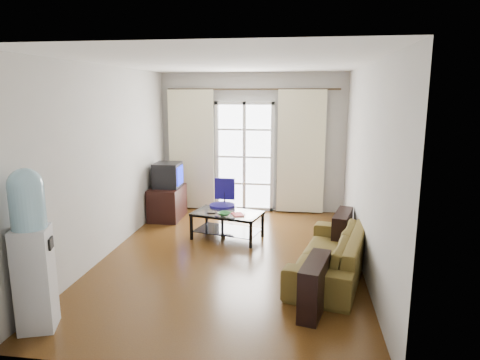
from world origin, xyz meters
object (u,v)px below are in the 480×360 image
task_chair (223,216)px  coffee_table (227,222)px  crt_tv (167,175)px  water_cooler (32,247)px  sofa (331,253)px  tv_stand (167,203)px

task_chair → coffee_table: bearing=-66.3°
crt_tv → water_cooler: 3.89m
sofa → tv_stand: size_ratio=2.59×
sofa → crt_tv: crt_tv is taller
sofa → coffee_table: bearing=-114.0°
coffee_table → crt_tv: size_ratio=2.31×
tv_stand → crt_tv: bearing=85.4°
task_chair → water_cooler: size_ratio=0.54×
sofa → crt_tv: bearing=-113.7°
crt_tv → task_chair: crt_tv is taller
coffee_table → crt_tv: bearing=143.5°
coffee_table → crt_tv: crt_tv is taller
task_chair → water_cooler: bearing=-108.1°
coffee_table → tv_stand: bearing=143.9°
coffee_table → tv_stand: size_ratio=1.46×
water_cooler → crt_tv: bearing=69.5°
sofa → crt_tv: size_ratio=4.09×
coffee_table → task_chair: 0.41m
sofa → crt_tv: 3.62m
sofa → tv_stand: 3.58m
coffee_table → task_chair: size_ratio=1.35×
coffee_table → task_chair: (-0.15, 0.39, -0.02)m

